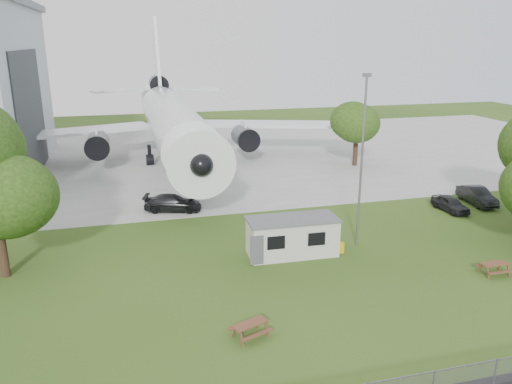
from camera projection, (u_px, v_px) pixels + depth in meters
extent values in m
plane|color=#496523|center=(273.00, 300.00, 28.41)|extent=(160.00, 160.00, 0.00)
cube|color=#B7B7B2|center=(187.00, 157.00, 63.56)|extent=(120.00, 46.00, 0.03)
cube|color=#2D3033|center=(31.00, 114.00, 52.82)|extent=(0.16, 16.00, 12.96)
cylinder|color=white|center=(173.00, 122.00, 57.89)|extent=(5.40, 34.00, 5.40)
cone|color=white|center=(196.00, 158.00, 40.32)|extent=(5.40, 5.50, 5.40)
cone|color=white|center=(159.00, 97.00, 77.09)|extent=(4.86, 9.00, 4.86)
cube|color=white|center=(62.00, 133.00, 58.13)|extent=(21.36, 10.77, 0.36)
cube|color=white|center=(268.00, 124.00, 64.27)|extent=(21.36, 10.77, 0.36)
cube|color=white|center=(156.00, 59.00, 75.44)|extent=(0.46, 9.96, 12.17)
cylinder|color=#515459|center=(98.00, 145.00, 55.95)|extent=(2.50, 4.20, 2.50)
cylinder|color=#515459|center=(245.00, 138.00, 60.13)|extent=(2.50, 4.20, 2.50)
cylinder|color=#515459|center=(158.00, 84.00, 75.58)|extent=(2.60, 4.50, 2.60)
cylinder|color=black|center=(192.00, 192.00, 44.69)|extent=(0.36, 0.36, 2.40)
cylinder|color=black|center=(150.00, 155.00, 59.26)|extent=(0.44, 0.44, 2.40)
cylinder|color=black|center=(196.00, 152.00, 60.64)|extent=(0.44, 0.44, 2.40)
cube|color=beige|center=(292.00, 237.00, 34.17)|extent=(6.07, 2.66, 2.50)
cube|color=#59595B|center=(293.00, 219.00, 33.79)|extent=(6.27, 2.87, 0.12)
cylinder|color=gold|center=(341.00, 248.00, 34.72)|extent=(0.50, 0.50, 0.70)
cylinder|color=slate|center=(361.00, 164.00, 34.42)|extent=(0.16, 0.16, 12.00)
cylinder|color=#382619|center=(3.00, 255.00, 30.88)|extent=(0.56, 0.56, 2.84)
cylinder|color=#382619|center=(355.00, 153.00, 58.75)|extent=(0.56, 0.56, 3.02)
sphere|color=#45691F|center=(357.00, 122.00, 57.69)|extent=(5.94, 5.94, 5.94)
imported|color=black|center=(450.00, 204.00, 43.09)|extent=(1.79, 3.92, 1.30)
imported|color=black|center=(477.00, 196.00, 44.97)|extent=(2.11, 4.78, 1.53)
imported|color=black|center=(173.00, 203.00, 43.09)|extent=(5.26, 3.21, 1.43)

